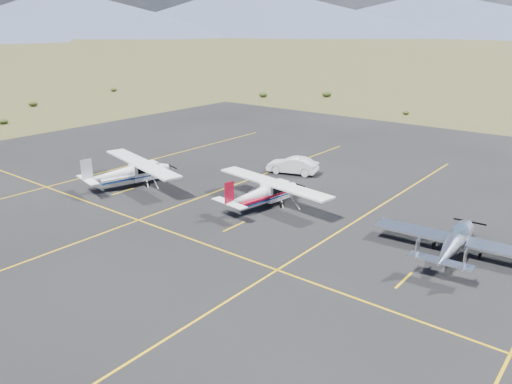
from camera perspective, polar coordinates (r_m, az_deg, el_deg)
ground at (r=29.56m, az=12.51°, el=-5.62°), size 1600.00×1600.00×0.00m
apron at (r=32.89m, az=1.55°, el=-2.62°), size 72.00×72.00×0.02m
aircraft_low_wing at (r=28.75m, az=21.86°, el=-5.21°), size 6.60×9.19×1.99m
aircraft_cessna at (r=33.80m, az=0.83°, el=-0.03°), size 5.95×9.82×2.48m
aircraft_plain at (r=39.49m, az=-14.29°, el=2.27°), size 6.83×10.47×2.65m
sedan at (r=41.87m, az=4.20°, el=3.06°), size 2.64×4.49×1.40m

